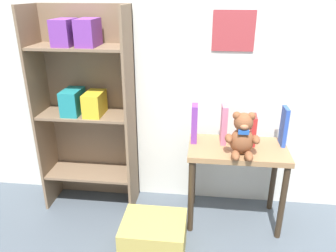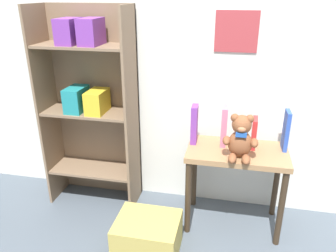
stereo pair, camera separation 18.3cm
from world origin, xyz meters
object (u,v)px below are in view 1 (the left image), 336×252
Objects in this scene: bookshelf_side at (86,100)px; book_standing_blue at (284,126)px; teddy_bear at (242,136)px; storage_bin at (154,237)px; book_standing_purple at (194,123)px; book_standing_red at (253,130)px; book_standing_pink at (224,124)px; display_table at (237,160)px.

bookshelf_side reaches higher than book_standing_blue.
teddy_bear is at bearing -11.93° from bookshelf_side.
storage_bin is (-0.81, -0.48, -0.59)m from book_standing_blue.
bookshelf_side is 5.56× the size of book_standing_purple.
book_standing_red is at bearing -0.32° from book_standing_purple.
teddy_bear is 1.05× the size of book_standing_pink.
storage_bin is (-0.21, -0.46, -0.59)m from book_standing_purple.
book_standing_blue is at bearing 5.82° from book_standing_red.
bookshelf_side is at bearing 136.47° from storage_bin.
bookshelf_side is 0.78m from book_standing_purple.
book_standing_purple is at bearing 152.42° from teddy_bear.
book_standing_red is 0.52× the size of storage_bin.
book_standing_red is 0.77× the size of book_standing_blue.
book_standing_pink is 0.40m from book_standing_blue.
book_standing_purple reaches higher than book_standing_red.
display_table is (1.07, -0.13, -0.35)m from bookshelf_side.
bookshelf_side reaches higher than book_standing_purple.
display_table is 2.43× the size of book_standing_pink.
teddy_bear is 1.39× the size of book_standing_red.
book_standing_purple is 0.20m from book_standing_pink.
book_standing_pink reaches higher than book_standing_blue.
book_standing_blue is at bearing 30.72° from storage_bin.
bookshelf_side is 1.18m from book_standing_red.
book_standing_pink is at bearing -176.01° from book_standing_red.
book_standing_purple is (-0.30, 0.06, 0.23)m from display_table.
display_table is at bearing 95.68° from teddy_bear.
teddy_bear is 0.84m from storage_bin.
display_table is at bearing -166.74° from book_standing_blue.
teddy_bear is at bearing 30.03° from storage_bin.
teddy_bear reaches higher than display_table.
book_standing_blue is (0.30, 0.08, 0.23)m from display_table.
teddy_bear is at bearing -84.32° from display_table.
teddy_bear is 0.20m from book_standing_pink.
teddy_bear is 0.35m from book_standing_purple.
teddy_bear is at bearing -58.40° from book_standing_pink.
book_standing_pink is at bearing -0.64° from book_standing_purple.
book_standing_purple is 0.98× the size of book_standing_pink.
book_standing_pink is 1.33× the size of book_standing_red.
bookshelf_side reaches higher than display_table.
book_standing_pink reaches higher than book_standing_purple.
book_standing_purple is 0.78m from storage_bin.
display_table is 3.22× the size of book_standing_red.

